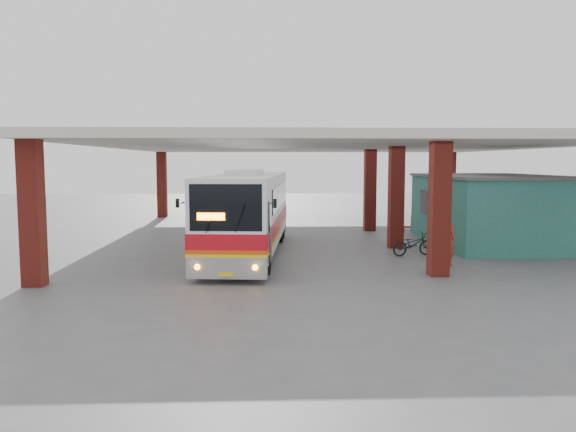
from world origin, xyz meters
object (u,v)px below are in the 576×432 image
(motorcycle, at_px, (413,244))
(red_chair, at_px, (410,224))
(coach_bus, at_px, (248,212))
(pedestrian, at_px, (445,239))

(motorcycle, xyz_separation_m, red_chair, (1.89, 7.80, -0.08))
(coach_bus, bearing_deg, red_chair, 45.48)
(motorcycle, distance_m, pedestrian, 2.27)
(pedestrian, height_order, red_chair, pedestrian)
(coach_bus, distance_m, pedestrian, 7.64)
(coach_bus, bearing_deg, motorcycle, -0.71)
(motorcycle, relative_size, red_chair, 2.11)
(coach_bus, relative_size, red_chair, 14.22)
(coach_bus, distance_m, red_chair, 11.09)
(coach_bus, distance_m, motorcycle, 6.64)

